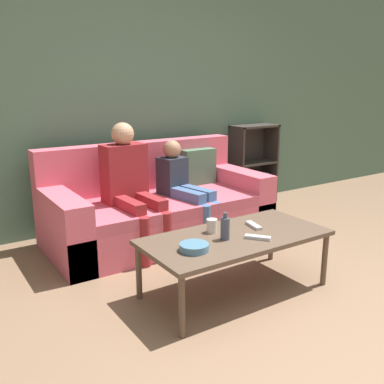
% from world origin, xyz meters
% --- Properties ---
extents(ground_plane, '(22.00, 22.00, 0.00)m').
position_xyz_m(ground_plane, '(0.00, 0.00, 0.00)').
color(ground_plane, '#84664C').
extents(wall_back, '(12.00, 0.06, 2.60)m').
position_xyz_m(wall_back, '(0.00, 2.43, 1.30)').
color(wall_back, '#4C6B56').
rests_on(wall_back, ground_plane).
extents(couch, '(2.02, 0.95, 0.87)m').
position_xyz_m(couch, '(0.04, 1.79, 0.28)').
color(couch, '#DB5B70').
rests_on(couch, ground_plane).
extents(bookshelf, '(0.56, 0.28, 0.93)m').
position_xyz_m(bookshelf, '(1.59, 2.27, 0.35)').
color(bookshelf, '#332D28').
rests_on(bookshelf, ground_plane).
extents(coffee_table, '(1.29, 0.62, 0.42)m').
position_xyz_m(coffee_table, '(-0.04, 0.56, 0.38)').
color(coffee_table, brown).
rests_on(coffee_table, ground_plane).
extents(person_adult, '(0.38, 0.66, 1.10)m').
position_xyz_m(person_adult, '(-0.29, 1.69, 0.62)').
color(person_adult, maroon).
rests_on(person_adult, ground_plane).
extents(person_child, '(0.34, 0.67, 0.91)m').
position_xyz_m(person_child, '(0.22, 1.64, 0.51)').
color(person_child, '#476693').
rests_on(person_child, ground_plane).
extents(cup_near, '(0.08, 0.08, 0.10)m').
position_xyz_m(cup_near, '(-0.14, 0.69, 0.46)').
color(cup_near, silver).
rests_on(cup_near, coffee_table).
extents(tv_remote_0, '(0.08, 0.18, 0.02)m').
position_xyz_m(tv_remote_0, '(0.18, 0.62, 0.43)').
color(tv_remote_0, '#B7B7BC').
rests_on(tv_remote_0, coffee_table).
extents(tv_remote_1, '(0.14, 0.16, 0.02)m').
position_xyz_m(tv_remote_1, '(0.04, 0.42, 0.43)').
color(tv_remote_1, '#B7B7BC').
rests_on(tv_remote_1, coffee_table).
extents(snack_bowl, '(0.18, 0.18, 0.05)m').
position_xyz_m(snack_bowl, '(-0.43, 0.49, 0.44)').
color(snack_bowl, teal).
rests_on(snack_bowl, coffee_table).
extents(bottle, '(0.06, 0.06, 0.18)m').
position_xyz_m(bottle, '(-0.15, 0.54, 0.49)').
color(bottle, '#424756').
rests_on(bottle, coffee_table).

